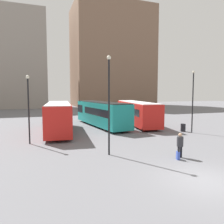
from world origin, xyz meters
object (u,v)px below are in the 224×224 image
at_px(bus_2, 136,112).
at_px(traveler, 180,143).
at_px(bus_0, 59,116).
at_px(trash_bin, 183,128).
at_px(lamp_post_2, 109,98).
at_px(lamp_post_1, 28,104).
at_px(lamp_post_0, 193,97).
at_px(suitcase, 178,155).
at_px(bus_1, 101,113).

relative_size(bus_2, traveler, 7.84).
bearing_deg(bus_0, trash_bin, -101.47).
bearing_deg(bus_0, lamp_post_2, -160.27).
xyz_separation_m(traveler, lamp_post_1, (-9.34, 7.35, 2.35)).
height_order(bus_0, lamp_post_2, lamp_post_2).
height_order(bus_2, lamp_post_2, lamp_post_2).
bearing_deg(lamp_post_0, trash_bin, 114.01).
height_order(lamp_post_0, lamp_post_1, lamp_post_0).
bearing_deg(bus_2, lamp_post_1, 127.95).
relative_size(suitcase, lamp_post_2, 0.11).
distance_m(traveler, trash_bin, 10.09).
height_order(bus_1, lamp_post_1, lamp_post_1).
bearing_deg(traveler, trash_bin, -19.21).
relative_size(bus_0, trash_bin, 12.86).
bearing_deg(suitcase, lamp_post_0, -24.70).
xyz_separation_m(lamp_post_2, trash_bin, (10.47, 5.73, -3.43)).
distance_m(bus_2, lamp_post_1, 15.31).
height_order(traveler, lamp_post_1, lamp_post_1).
distance_m(suitcase, trash_bin, 10.58).
distance_m(bus_0, bus_1, 6.12).
xyz_separation_m(lamp_post_1, lamp_post_2, (5.17, -5.22, 0.54)).
bearing_deg(lamp_post_1, lamp_post_2, -45.27).
relative_size(bus_0, lamp_post_1, 1.94).
distance_m(bus_1, bus_2, 4.96).
bearing_deg(bus_1, traveler, 177.59).
xyz_separation_m(bus_0, lamp_post_2, (2.33, -9.87, 2.14)).
distance_m(bus_2, lamp_post_0, 8.49).
xyz_separation_m(bus_0, bus_2, (10.48, 2.71, -0.07)).
bearing_deg(suitcase, lamp_post_2, 76.36).
xyz_separation_m(bus_0, trash_bin, (12.79, -4.14, -1.29)).
bearing_deg(lamp_post_2, lamp_post_1, 134.73).
bearing_deg(trash_bin, traveler, -128.71).
distance_m(bus_0, bus_2, 10.82).
height_order(bus_1, trash_bin, bus_1).
relative_size(traveler, lamp_post_0, 0.25).
xyz_separation_m(suitcase, trash_bin, (6.69, 8.20, 0.16)).
distance_m(bus_0, lamp_post_1, 5.68).
bearing_deg(bus_1, trash_bin, -139.31).
relative_size(bus_1, suitcase, 16.21).
bearing_deg(lamp_post_0, traveler, -133.98).
relative_size(bus_2, suitcase, 17.14).
xyz_separation_m(suitcase, lamp_post_0, (7.09, 7.29, 3.50)).
distance_m(traveler, lamp_post_2, 5.51).
height_order(lamp_post_0, lamp_post_2, lamp_post_2).
relative_size(suitcase, trash_bin, 0.87).
xyz_separation_m(lamp_post_0, trash_bin, (-0.41, 0.91, -3.33)).
xyz_separation_m(bus_1, suitcase, (0.60, -15.01, -1.41)).
height_order(bus_1, lamp_post_2, lamp_post_2).
height_order(bus_2, suitcase, bus_2).
bearing_deg(bus_1, lamp_post_2, 159.49).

